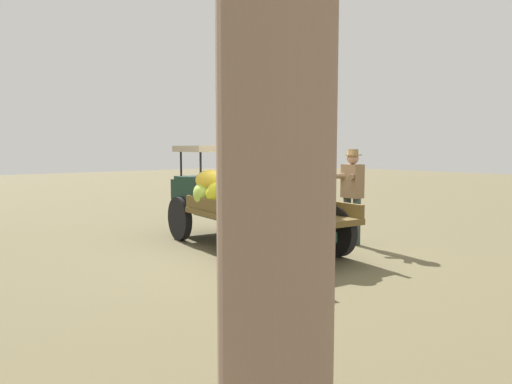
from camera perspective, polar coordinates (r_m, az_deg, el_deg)
name	(u,v)px	position (r m, az deg, el deg)	size (l,w,h in m)	color
ground_plane	(264,250)	(8.77, 0.90, -6.82)	(60.00, 60.00, 0.00)	brown
truck	(239,196)	(9.12, -2.02, -0.46)	(4.59, 2.20, 1.87)	black
farmer	(352,190)	(9.33, 11.25, 0.21)	(0.52, 0.48, 1.81)	#35413E
wooden_crate	(286,270)	(6.35, 3.59, -9.16)	(0.55, 0.43, 0.50)	brown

